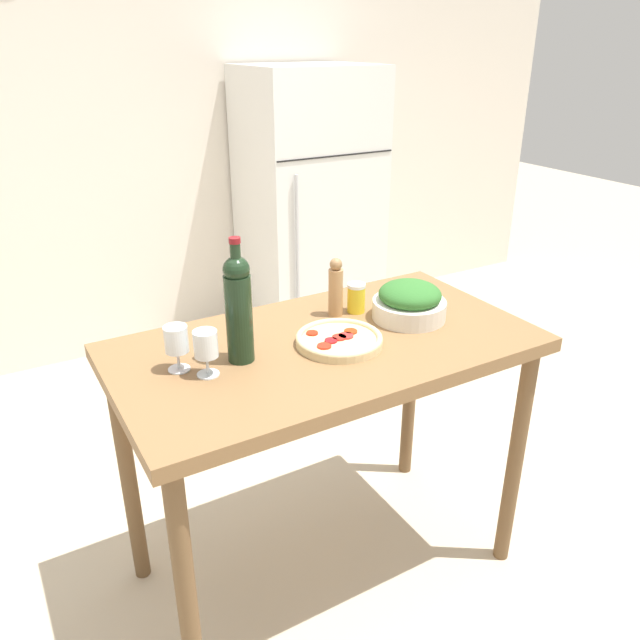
{
  "coord_description": "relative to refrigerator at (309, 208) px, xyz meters",
  "views": [
    {
      "loc": [
        -0.91,
        -1.53,
        1.83
      ],
      "look_at": [
        0.0,
        0.04,
        1.01
      ],
      "focal_mm": 35.0,
      "sensor_mm": 36.0,
      "label": 1
    }
  ],
  "objects": [
    {
      "name": "wall_back",
      "position": [
        -0.99,
        0.37,
        0.46
      ],
      "size": [
        6.4,
        0.08,
        2.6
      ],
      "color": "silver",
      "rests_on": "ground_plane"
    },
    {
      "name": "prep_counter",
      "position": [
        -0.98,
        -1.87,
        -0.01
      ],
      "size": [
        1.34,
        0.73,
        0.95
      ],
      "color": "brown",
      "rests_on": "ground_plane"
    },
    {
      "name": "wine_bottle",
      "position": [
        -1.27,
        -1.85,
        0.28
      ],
      "size": [
        0.08,
        0.08,
        0.38
      ],
      "color": "black",
      "rests_on": "prep_counter"
    },
    {
      "name": "homemade_pizza",
      "position": [
        -0.96,
        -1.91,
        0.12
      ],
      "size": [
        0.27,
        0.27,
        0.03
      ],
      "color": "#DBC189",
      "rests_on": "prep_counter"
    },
    {
      "name": "pepper_mill",
      "position": [
        -0.85,
        -1.7,
        0.2
      ],
      "size": [
        0.05,
        0.05,
        0.21
      ],
      "color": "#AD7F51",
      "rests_on": "prep_counter"
    },
    {
      "name": "wine_glass_far",
      "position": [
        -1.45,
        -1.81,
        0.2
      ],
      "size": [
        0.07,
        0.07,
        0.14
      ],
      "color": "silver",
      "rests_on": "prep_counter"
    },
    {
      "name": "salad_bowl",
      "position": [
        -0.65,
        -1.86,
        0.16
      ],
      "size": [
        0.25,
        0.25,
        0.13
      ],
      "color": "silver",
      "rests_on": "prep_counter"
    },
    {
      "name": "refrigerator",
      "position": [
        0.0,
        0.0,
        0.0
      ],
      "size": [
        0.78,
        0.68,
        1.69
      ],
      "color": "silver",
      "rests_on": "ground_plane"
    },
    {
      "name": "wine_glass_near",
      "position": [
        -1.39,
        -1.88,
        0.19
      ],
      "size": [
        0.07,
        0.07,
        0.14
      ],
      "color": "silver",
      "rests_on": "prep_counter"
    },
    {
      "name": "ground_plane",
      "position": [
        -0.98,
        -1.87,
        -0.85
      ],
      "size": [
        14.0,
        14.0,
        0.0
      ],
      "primitive_type": "plane",
      "color": "#BCAD93"
    },
    {
      "name": "salt_canister",
      "position": [
        -0.77,
        -1.72,
        0.16
      ],
      "size": [
        0.06,
        0.06,
        0.1
      ],
      "color": "yellow",
      "rests_on": "prep_counter"
    }
  ]
}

